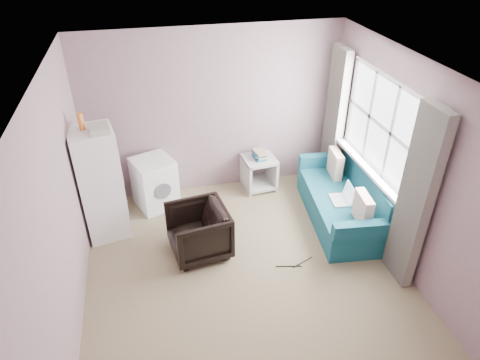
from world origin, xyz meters
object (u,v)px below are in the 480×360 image
at_px(fridge, 100,184).
at_px(sofa, 346,201).
at_px(armchair, 198,229).
at_px(washing_machine, 155,182).
at_px(side_table, 259,170).

bearing_deg(fridge, sofa, -18.60).
distance_m(armchair, washing_machine, 1.28).
height_order(washing_machine, sofa, sofa).
bearing_deg(washing_machine, fridge, -165.18).
bearing_deg(fridge, armchair, -41.60).
relative_size(side_table, sofa, 0.34).
distance_m(washing_machine, side_table, 1.62).
bearing_deg(washing_machine, sofa, -41.89).
height_order(armchair, sofa, sofa).
height_order(side_table, sofa, sofa).
xyz_separation_m(side_table, sofa, (0.97, -1.08, -0.01)).
bearing_deg(washing_machine, side_table, -17.37).
distance_m(fridge, side_table, 2.43).
bearing_deg(armchair, washing_machine, -166.32).
xyz_separation_m(fridge, sofa, (3.27, -0.47, -0.48)).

